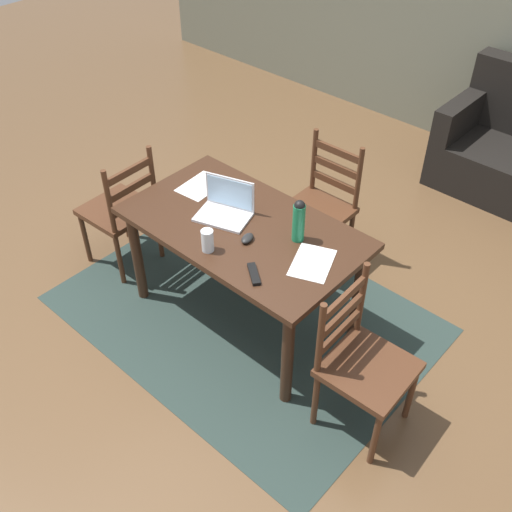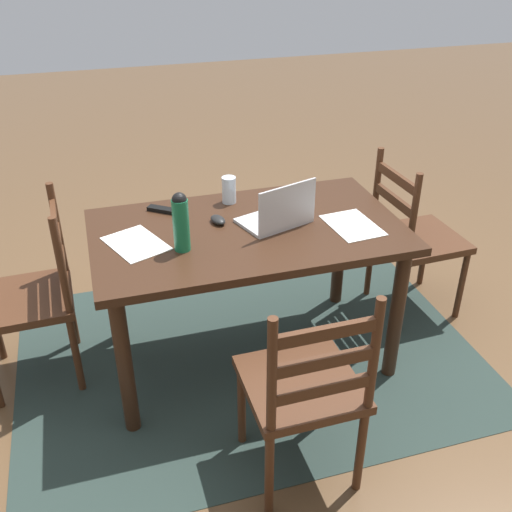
# 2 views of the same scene
# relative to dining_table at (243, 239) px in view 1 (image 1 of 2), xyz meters

# --- Properties ---
(ground_plane) EXTENTS (14.00, 14.00, 0.00)m
(ground_plane) POSITION_rel_dining_table_xyz_m (0.00, 0.00, -0.66)
(ground_plane) COLOR brown
(area_rug) EXTENTS (2.37, 1.73, 0.01)m
(area_rug) POSITION_rel_dining_table_xyz_m (0.00, 0.00, -0.66)
(area_rug) COLOR #283833
(area_rug) RESTS_ON ground
(dining_table) EXTENTS (1.46, 0.84, 0.77)m
(dining_table) POSITION_rel_dining_table_xyz_m (0.00, 0.00, 0.00)
(dining_table) COLOR #382114
(dining_table) RESTS_ON ground
(chair_left_near) EXTENTS (0.46, 0.46, 0.95)m
(chair_left_near) POSITION_rel_dining_table_xyz_m (-1.02, -0.17, -0.20)
(chair_left_near) COLOR #4C2B19
(chair_left_near) RESTS_ON ground
(chair_right_near) EXTENTS (0.45, 0.45, 0.95)m
(chair_right_near) POSITION_rel_dining_table_xyz_m (1.02, -0.17, -0.20)
(chair_right_near) COLOR #4C2B19
(chair_right_near) RESTS_ON ground
(chair_far_head) EXTENTS (0.44, 0.44, 0.95)m
(chair_far_head) POSITION_rel_dining_table_xyz_m (-0.00, 0.79, -0.20)
(chair_far_head) COLOR #4C2B19
(chair_far_head) RESTS_ON ground
(laptop) EXTENTS (0.37, 0.31, 0.23)m
(laptop) POSITION_rel_dining_table_xyz_m (-0.15, 0.02, 0.16)
(laptop) COLOR silver
(laptop) RESTS_ON dining_table
(water_bottle) EXTENTS (0.07, 0.07, 0.27)m
(water_bottle) POSITION_rel_dining_table_xyz_m (0.33, 0.12, 0.25)
(water_bottle) COLOR #197247
(water_bottle) RESTS_ON dining_table
(drinking_glass) EXTENTS (0.07, 0.07, 0.14)m
(drinking_glass) POSITION_rel_dining_table_xyz_m (0.01, -0.30, 0.17)
(drinking_glass) COLOR silver
(drinking_glass) RESTS_ON dining_table
(computer_mouse) EXTENTS (0.08, 0.11, 0.03)m
(computer_mouse) POSITION_rel_dining_table_xyz_m (0.12, -0.09, 0.12)
(computer_mouse) COLOR black
(computer_mouse) RESTS_ON dining_table
(tv_remote) EXTENTS (0.16, 0.14, 0.02)m
(tv_remote) POSITION_rel_dining_table_xyz_m (0.35, -0.29, 0.12)
(tv_remote) COLOR black
(tv_remote) RESTS_ON dining_table
(paper_stack_left) EXTENTS (0.31, 0.35, 0.00)m
(paper_stack_left) POSITION_rel_dining_table_xyz_m (0.52, 0.01, 0.11)
(paper_stack_left) COLOR white
(paper_stack_left) RESTS_ON dining_table
(paper_stack_right) EXTENTS (0.24, 0.31, 0.00)m
(paper_stack_right) POSITION_rel_dining_table_xyz_m (-0.48, 0.12, 0.11)
(paper_stack_right) COLOR white
(paper_stack_right) RESTS_ON dining_table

